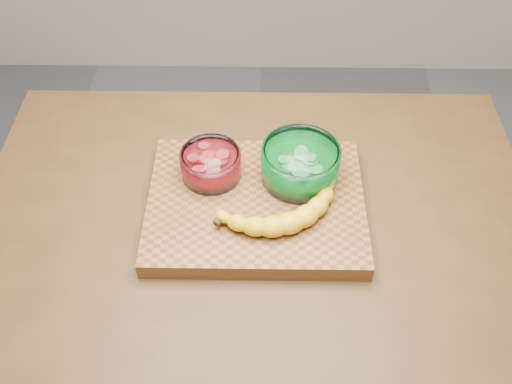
{
  "coord_description": "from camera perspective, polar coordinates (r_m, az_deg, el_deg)",
  "views": [
    {
      "loc": [
        0.01,
        -0.78,
        1.83
      ],
      "look_at": [
        0.0,
        0.0,
        0.96
      ],
      "focal_mm": 40.0,
      "sensor_mm": 36.0,
      "label": 1
    }
  ],
  "objects": [
    {
      "name": "cutting_board",
      "position": [
        1.2,
        0.0,
        -1.27
      ],
      "size": [
        0.45,
        0.35,
        0.04
      ],
      "primitive_type": "cube",
      "color": "brown",
      "rests_on": "counter"
    },
    {
      "name": "bowl_green",
      "position": [
        1.2,
        4.44,
        2.82
      ],
      "size": [
        0.17,
        0.17,
        0.08
      ],
      "color": "white",
      "rests_on": "cutting_board"
    },
    {
      "name": "ground",
      "position": [
        1.99,
        0.0,
        -18.69
      ],
      "size": [
        3.5,
        3.5,
        0.0
      ],
      "primitive_type": "plane",
      "color": "#5E5E63",
      "rests_on": "ground"
    },
    {
      "name": "counter",
      "position": [
        1.59,
        0.0,
        -12.33
      ],
      "size": [
        1.2,
        0.8,
        0.9
      ],
      "primitive_type": "cube",
      "color": "#492E16",
      "rests_on": "ground"
    },
    {
      "name": "bowl_red",
      "position": [
        1.21,
        -4.53,
        2.79
      ],
      "size": [
        0.13,
        0.13,
        0.06
      ],
      "color": "white",
      "rests_on": "cutting_board"
    },
    {
      "name": "banana",
      "position": [
        1.15,
        2.13,
        -1.24
      ],
      "size": [
        0.28,
        0.18,
        0.04
      ],
      "primitive_type": null,
      "color": "gold",
      "rests_on": "cutting_board"
    }
  ]
}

